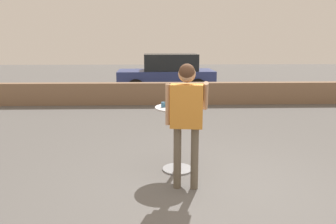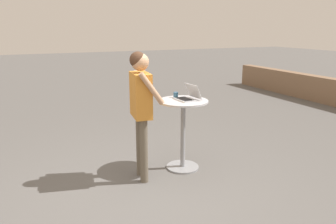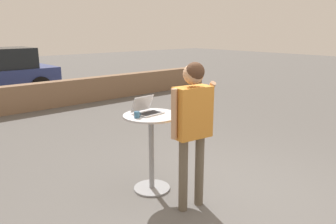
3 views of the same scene
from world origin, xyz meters
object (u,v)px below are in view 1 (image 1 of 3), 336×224
object	(u,v)px
coffee_mug	(163,105)
parked_car_near_street	(167,73)
laptop	(177,103)
cafe_table	(178,130)
standing_person	(186,110)

from	to	relation	value
coffee_mug	parked_car_near_street	distance (m)	8.17
laptop	parked_car_near_street	xyz separation A→B (m)	(0.07, 8.07, -0.32)
cafe_table	parked_car_near_street	bearing A→B (deg)	89.53
laptop	coffee_mug	xyz separation A→B (m)	(-0.23, -0.09, -0.01)
laptop	coffee_mug	distance (m)	0.24
cafe_table	coffee_mug	distance (m)	0.48
standing_person	parked_car_near_street	distance (m)	8.84
coffee_mug	laptop	bearing A→B (deg)	21.41
coffee_mug	standing_person	xyz separation A→B (m)	(0.31, -0.67, 0.06)
coffee_mug	standing_person	distance (m)	0.74
laptop	standing_person	world-z (taller)	standing_person
laptop	standing_person	size ratio (longest dim) A/B	0.20
coffee_mug	parked_car_near_street	xyz separation A→B (m)	(0.30, 8.15, -0.31)
laptop	cafe_table	bearing A→B (deg)	-86.59
laptop	parked_car_near_street	size ratio (longest dim) A/B	0.09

